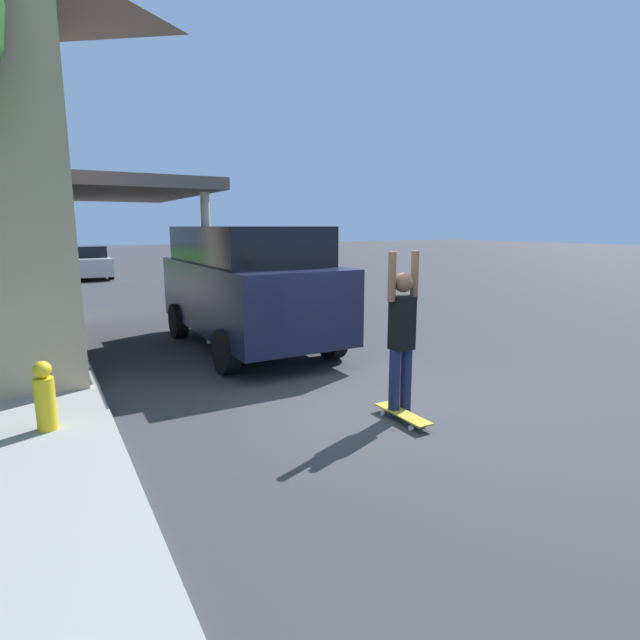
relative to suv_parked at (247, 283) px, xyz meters
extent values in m
plane|color=#333335|center=(0.01, -3.66, -1.19)|extent=(120.00, 120.00, 0.00)
cube|color=gray|center=(-3.59, 2.34, -1.14)|extent=(1.80, 80.00, 0.10)
cube|color=#5B514C|center=(-1.71, 2.18, 1.69)|extent=(2.60, 5.21, 0.20)
cylinder|color=silver|center=(-0.61, 0.32, 0.24)|extent=(0.16, 0.16, 2.70)
cube|color=black|center=(0.00, -0.03, -0.22)|extent=(1.92, 4.62, 1.18)
cube|color=black|center=(0.00, 0.08, 0.68)|extent=(1.77, 3.60, 0.63)
cylinder|color=black|center=(-0.92, 1.40, -0.85)|extent=(0.24, 0.69, 0.69)
cylinder|color=black|center=(0.92, 1.40, -0.85)|extent=(0.24, 0.69, 0.69)
cylinder|color=black|center=(-0.92, -1.46, -0.85)|extent=(0.24, 0.69, 0.69)
cylinder|color=black|center=(0.92, -1.46, -0.85)|extent=(0.24, 0.69, 0.69)
cube|color=#B7B7BC|center=(-1.43, 15.42, -0.65)|extent=(1.74, 4.25, 0.73)
cube|color=black|center=(-1.43, 15.31, -0.05)|extent=(1.53, 2.21, 0.47)
cylinder|color=black|center=(-2.26, 16.69, -0.88)|extent=(0.20, 0.62, 0.62)
cylinder|color=black|center=(-0.59, 16.69, -0.88)|extent=(0.20, 0.62, 0.62)
cylinder|color=black|center=(-2.26, 14.14, -0.88)|extent=(0.20, 0.62, 0.62)
cylinder|color=black|center=(-0.59, 14.14, -0.88)|extent=(0.20, 0.62, 0.62)
cylinder|color=#192347|center=(0.19, -4.09, -0.79)|extent=(0.13, 0.13, 0.81)
cylinder|color=#192347|center=(0.36, -4.09, -0.79)|extent=(0.13, 0.13, 0.81)
cube|color=black|center=(0.28, -4.09, -0.08)|extent=(0.25, 0.20, 0.62)
sphere|color=brown|center=(0.28, -4.09, 0.38)|extent=(0.22, 0.22, 0.22)
cylinder|color=brown|center=(0.12, -4.09, 0.45)|extent=(0.09, 0.09, 0.55)
cylinder|color=brown|center=(0.44, -4.09, 0.45)|extent=(0.09, 0.09, 0.55)
cube|color=#A89323|center=(0.20, -4.25, -1.10)|extent=(0.20, 0.82, 0.02)
cylinder|color=silver|center=(0.11, -3.99, -1.16)|extent=(0.03, 0.06, 0.06)
cylinder|color=silver|center=(0.29, -3.99, -1.16)|extent=(0.03, 0.06, 0.06)
cylinder|color=silver|center=(0.11, -4.50, -1.16)|extent=(0.03, 0.06, 0.06)
cylinder|color=silver|center=(0.29, -4.50, -1.16)|extent=(0.03, 0.06, 0.06)
cylinder|color=gold|center=(-3.32, -2.78, -0.81)|extent=(0.20, 0.20, 0.56)
sphere|color=gold|center=(-3.32, -2.78, -0.44)|extent=(0.18, 0.18, 0.18)
camera|label=1|loc=(-3.27, -8.46, 0.99)|focal=28.00mm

